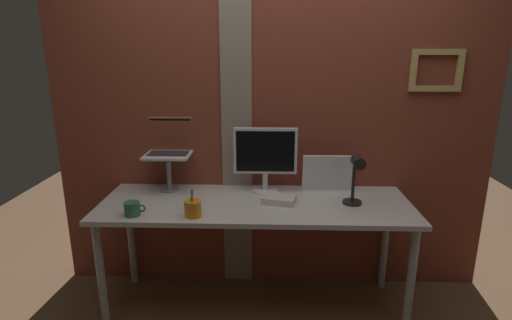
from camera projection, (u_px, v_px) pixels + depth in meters
ground_plane at (271, 306)px, 2.74m from camera, size 6.00×6.00×0.00m
brick_wall_back at (272, 105)px, 2.77m from camera, size 3.03×0.16×2.64m
desk at (255, 213)px, 2.57m from camera, size 1.96×0.66×0.75m
monitor at (265, 154)px, 2.68m from camera, size 0.42×0.18×0.44m
laptop_stand at (168, 167)px, 2.73m from camera, size 0.28×0.22×0.24m
laptop at (170, 144)px, 2.76m from camera, size 0.31×0.29×0.25m
whiteboard_panel at (328, 173)px, 2.73m from camera, size 0.35×0.07×0.26m
desk_lamp at (356, 175)px, 2.42m from camera, size 0.12×0.20×0.33m
pen_cup at (193, 208)px, 2.33m from camera, size 0.10×0.10×0.17m
coffee_mug at (132, 209)px, 2.34m from camera, size 0.13×0.09×0.08m
paper_clutter_stack at (279, 199)px, 2.54m from camera, size 0.23×0.18×0.04m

